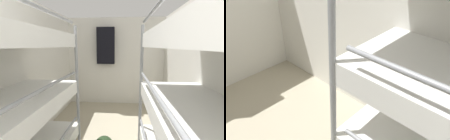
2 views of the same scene
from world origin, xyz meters
TOP-DOWN VIEW (x-y plane):
  - wall_left at (-1.25, 2.13)m, footprint 0.06×4.37m
  - wall_right at (1.25, 2.13)m, footprint 0.06×4.37m
  - wall_back at (0.00, 4.28)m, footprint 2.57×0.06m
  - bunk_stack_right_near at (0.84, 1.46)m, footprint 0.79×1.94m
  - hanging_coat at (-0.24, 4.13)m, footprint 0.44×0.12m

SIDE VIEW (x-z plane):
  - bunk_stack_right_near at x=0.84m, z-range 0.03..1.87m
  - wall_left at x=-1.25m, z-range 0.00..2.23m
  - wall_right at x=1.25m, z-range 0.00..2.23m
  - wall_back at x=0.00m, z-range 0.00..2.23m
  - hanging_coat at x=-0.24m, z-range 1.08..1.98m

